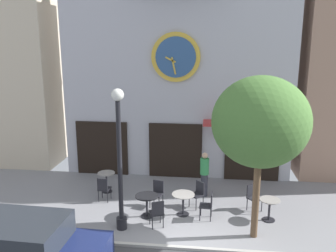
% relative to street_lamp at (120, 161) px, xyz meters
% --- Properties ---
extents(clock_building, '(9.41, 3.26, 9.63)m').
position_rel_street_lamp_xyz_m(clock_building, '(1.22, 5.52, 2.78)').
color(clock_building, '#B2B2BC').
rests_on(clock_building, ground_plane).
extents(neighbor_building_left, '(5.66, 4.39, 12.64)m').
position_rel_street_lamp_xyz_m(neighbor_building_left, '(-7.18, 6.70, 4.13)').
color(neighbor_building_left, beige).
rests_on(neighbor_building_left, ground_plane).
extents(street_lamp, '(0.36, 0.36, 4.30)m').
position_rel_street_lamp_xyz_m(street_lamp, '(0.00, 0.00, 0.00)').
color(street_lamp, black).
rests_on(street_lamp, ground_plane).
extents(street_tree, '(2.67, 2.41, 4.72)m').
position_rel_street_lamp_xyz_m(street_tree, '(3.96, 0.01, 1.25)').
color(street_tree, brown).
rests_on(street_tree, ground_plane).
extents(cafe_table_near_door, '(0.64, 0.64, 0.77)m').
position_rel_street_lamp_xyz_m(cafe_table_near_door, '(-1.22, 2.62, -1.67)').
color(cafe_table_near_door, black).
rests_on(cafe_table_near_door, ground_plane).
extents(cafe_table_center_left, '(0.76, 0.76, 0.74)m').
position_rel_street_lamp_xyz_m(cafe_table_center_left, '(0.64, 0.84, -1.65)').
color(cafe_table_center_left, black).
rests_on(cafe_table_center_left, ground_plane).
extents(cafe_table_center, '(0.75, 0.75, 0.73)m').
position_rel_street_lamp_xyz_m(cafe_table_center, '(1.80, 1.11, -1.65)').
color(cafe_table_center, black).
rests_on(cafe_table_center, ground_plane).
extents(cafe_table_center_right, '(0.65, 0.65, 0.72)m').
position_rel_street_lamp_xyz_m(cafe_table_center_right, '(4.55, 1.04, -1.70)').
color(cafe_table_center_right, black).
rests_on(cafe_table_center_right, ground_plane).
extents(cafe_chair_under_awning, '(0.57, 0.57, 0.90)m').
position_rel_street_lamp_xyz_m(cafe_chair_under_awning, '(2.26, 1.76, -1.66)').
color(cafe_chair_under_awning, black).
rests_on(cafe_chair_under_awning, ground_plane).
extents(cafe_chair_curbside, '(0.43, 0.43, 0.90)m').
position_rel_street_lamp_xyz_m(cafe_chair_curbside, '(2.62, 0.91, -1.66)').
color(cafe_chair_curbside, black).
rests_on(cafe_chair_curbside, ground_plane).
extents(cafe_chair_near_tree, '(0.49, 0.49, 0.90)m').
position_rel_street_lamp_xyz_m(cafe_chair_near_tree, '(0.86, 1.66, -1.66)').
color(cafe_chair_near_tree, black).
rests_on(cafe_chair_near_tree, ground_plane).
extents(cafe_chair_corner, '(0.52, 0.52, 0.90)m').
position_rel_street_lamp_xyz_m(cafe_chair_corner, '(1.07, 0.18, -1.66)').
color(cafe_chair_corner, black).
rests_on(cafe_chair_corner, ground_plane).
extents(cafe_chair_right_end, '(0.56, 0.56, 0.90)m').
position_rel_street_lamp_xyz_m(cafe_chair_right_end, '(4.11, 1.71, -1.66)').
color(cafe_chair_right_end, black).
rests_on(cafe_chair_right_end, ground_plane).
extents(cafe_chair_near_lamp, '(0.43, 0.43, 0.90)m').
position_rel_street_lamp_xyz_m(cafe_chair_near_lamp, '(-1.09, 1.79, -1.66)').
color(cafe_chair_near_lamp, black).
rests_on(cafe_chair_near_lamp, ground_plane).
extents(pedestrian_green, '(0.39, 0.39, 1.67)m').
position_rel_street_lamp_xyz_m(pedestrian_green, '(2.46, 2.69, -1.32)').
color(pedestrian_green, '#2D2D38').
rests_on(pedestrian_green, ground_plane).
extents(parked_car_navy, '(4.36, 2.14, 1.55)m').
position_rel_street_lamp_xyz_m(parked_car_navy, '(-1.91, -2.64, -1.43)').
color(parked_car_navy, navy).
rests_on(parked_car_navy, ground_plane).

